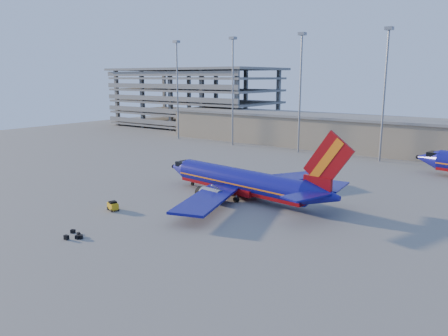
{
  "coord_description": "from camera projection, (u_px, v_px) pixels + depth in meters",
  "views": [
    {
      "loc": [
        43.57,
        -51.12,
        18.41
      ],
      "look_at": [
        2.86,
        4.19,
        4.0
      ],
      "focal_mm": 35.0,
      "sensor_mm": 36.0,
      "label": 1
    }
  ],
  "objects": [
    {
      "name": "terminal_building",
      "position": [
        375.0,
        134.0,
        108.38
      ],
      "size": [
        122.0,
        16.0,
        8.5
      ],
      "color": "gray",
      "rests_on": "ground"
    },
    {
      "name": "baggage_tug",
      "position": [
        113.0,
        206.0,
        61.14
      ],
      "size": [
        2.08,
        1.62,
        1.32
      ],
      "rotation": [
        0.0,
        0.0,
        -0.31
      ],
      "color": "gold",
      "rests_on": "ground"
    },
    {
      "name": "parking_garage",
      "position": [
        195.0,
        95.0,
        161.27
      ],
      "size": [
        62.0,
        32.0,
        21.4
      ],
      "color": "slate",
      "rests_on": "ground"
    },
    {
      "name": "ground",
      "position": [
        194.0,
        195.0,
        69.35
      ],
      "size": [
        220.0,
        220.0,
        0.0
      ],
      "primitive_type": "plane",
      "color": "slate",
      "rests_on": "ground"
    },
    {
      "name": "luggage_pile",
      "position": [
        75.0,
        235.0,
        50.91
      ],
      "size": [
        3.06,
        2.26,
        0.53
      ],
      "color": "black",
      "rests_on": "ground"
    },
    {
      "name": "aircraft_main",
      "position": [
        244.0,
        182.0,
        66.98
      ],
      "size": [
        34.63,
        33.15,
        11.74
      ],
      "rotation": [
        0.0,
        0.0,
        -0.12
      ],
      "color": "navy",
      "rests_on": "ground"
    },
    {
      "name": "light_mast_row",
      "position": [
        340.0,
        80.0,
        99.1
      ],
      "size": [
        101.6,
        1.6,
        28.65
      ],
      "color": "gray",
      "rests_on": "ground"
    }
  ]
}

